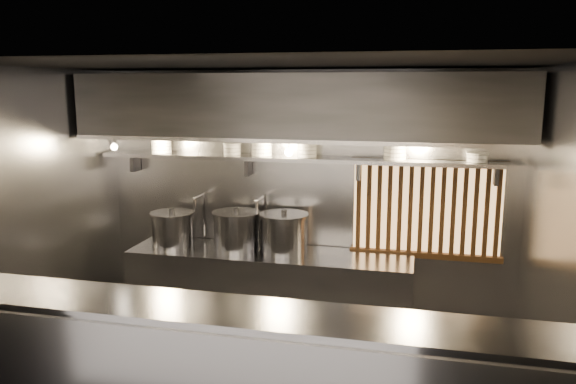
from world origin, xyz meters
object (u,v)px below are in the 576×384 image
at_px(heat_lamp, 112,141).
at_px(stock_pot_left, 172,229).
at_px(stock_pot_right, 284,233).
at_px(stock_pot_mid, 236,230).
at_px(pendant_bulb, 289,152).

distance_m(heat_lamp, stock_pot_left, 1.13).
relative_size(heat_lamp, stock_pot_right, 0.55).
relative_size(stock_pot_left, stock_pot_mid, 1.04).
bearing_deg(stock_pot_left, pendant_bulb, 3.44).
height_order(stock_pot_left, stock_pot_mid, stock_pot_mid).
bearing_deg(stock_pot_right, heat_lamp, -169.59).
height_order(pendant_bulb, stock_pot_left, pendant_bulb).
distance_m(pendant_bulb, stock_pot_mid, 1.03).
height_order(stock_pot_mid, stock_pot_right, stock_pot_right).
xyz_separation_m(pendant_bulb, stock_pot_left, (-1.29, -0.08, -0.87)).
relative_size(stock_pot_left, stock_pot_right, 0.86).
relative_size(heat_lamp, stock_pot_mid, 0.66).
relative_size(stock_pot_mid, stock_pot_right, 0.82).
bearing_deg(stock_pot_left, heat_lamp, -151.67).
xyz_separation_m(pendant_bulb, stock_pot_mid, (-0.57, -0.03, -0.85)).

